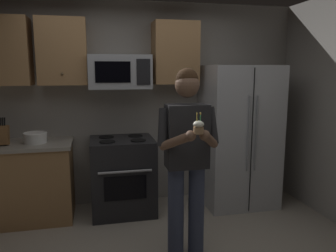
{
  "coord_description": "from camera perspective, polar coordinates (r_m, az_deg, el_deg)",
  "views": [
    {
      "loc": [
        -0.46,
        -2.58,
        1.74
      ],
      "look_at": [
        0.17,
        0.26,
        1.25
      ],
      "focal_mm": 35.38,
      "sensor_mm": 36.0,
      "label": 1
    }
  ],
  "objects": [
    {
      "name": "knife_block",
      "position": [
        4.1,
        -26.87,
        -1.35
      ],
      "size": [
        0.16,
        0.15,
        0.32
      ],
      "color": "brown",
      "rests_on": "counter_left"
    },
    {
      "name": "cabinet_row_upper",
      "position": [
        4.12,
        -16.67,
        12.11
      ],
      "size": [
        2.78,
        0.36,
        0.76
      ],
      "color": "#9E7247"
    },
    {
      "name": "wall_back",
      "position": [
        4.37,
        -6.52,
        3.75
      ],
      "size": [
        4.4,
        0.1,
        2.6
      ],
      "primitive_type": "cube",
      "color": "gray",
      "rests_on": "ground"
    },
    {
      "name": "bowl_large_white",
      "position": [
        4.06,
        -21.9,
        -1.84
      ],
      "size": [
        0.26,
        0.26,
        0.12
      ],
      "color": "white",
      "rests_on": "counter_left"
    },
    {
      "name": "microwave",
      "position": [
        4.07,
        -8.35,
        9.2
      ],
      "size": [
        0.74,
        0.41,
        0.4
      ],
      "color": "#9EA0A5"
    },
    {
      "name": "refrigerator",
      "position": [
        4.38,
        12.09,
        -1.7
      ],
      "size": [
        0.9,
        0.75,
        1.8
      ],
      "color": "#B7BABF",
      "rests_on": "ground"
    },
    {
      "name": "cupcake",
      "position": [
        2.66,
        5.28,
        -0.16
      ],
      "size": [
        0.09,
        0.09,
        0.17
      ],
      "color": "#A87F56"
    },
    {
      "name": "oven_range",
      "position": [
        4.15,
        -7.8,
        -8.46
      ],
      "size": [
        0.76,
        0.7,
        0.93
      ],
      "color": "black",
      "rests_on": "ground"
    },
    {
      "name": "person",
      "position": [
        3.03,
        3.29,
        -4.67
      ],
      "size": [
        0.6,
        0.48,
        1.76
      ],
      "color": "#383F59",
      "rests_on": "ground"
    },
    {
      "name": "counter_left",
      "position": [
        4.27,
        -25.68,
        -8.8
      ],
      "size": [
        1.44,
        0.66,
        0.92
      ],
      "color": "#9E7247",
      "rests_on": "ground"
    }
  ]
}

